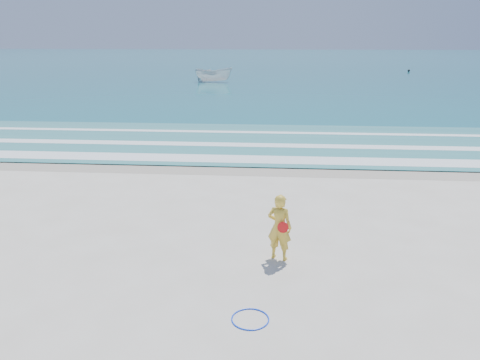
{
  "coord_description": "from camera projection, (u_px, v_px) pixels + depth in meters",
  "views": [
    {
      "loc": [
        1.54,
        -10.03,
        5.32
      ],
      "look_at": [
        0.42,
        4.0,
        1.0
      ],
      "focal_mm": 35.0,
      "sensor_mm": 36.0,
      "label": 1
    }
  ],
  "objects": [
    {
      "name": "shallow",
      "position": [
        247.0,
        142.0,
        24.56
      ],
      "size": [
        400.0,
        10.0,
        0.01
      ],
      "primitive_type": "cube",
      "color": "#59B7AD",
      "rests_on": "ocean"
    },
    {
      "name": "wet_sand",
      "position": [
        239.0,
        168.0,
        19.81
      ],
      "size": [
        400.0,
        2.4,
        0.0
      ],
      "primitive_type": "cube",
      "color": "#B2A893",
      "rests_on": "ground"
    },
    {
      "name": "boat",
      "position": [
        214.0,
        75.0,
        56.64
      ],
      "size": [
        4.52,
        1.72,
        1.74
      ],
      "primitive_type": "imported",
      "rotation": [
        0.0,
        0.0,
        1.58
      ],
      "color": "silver",
      "rests_on": "ocean"
    },
    {
      "name": "buoy",
      "position": [
        409.0,
        71.0,
        73.36
      ],
      "size": [
        0.37,
        0.37,
        0.37
      ],
      "primitive_type": "sphere",
      "color": "black",
      "rests_on": "ocean"
    },
    {
      "name": "foam_mid",
      "position": [
        246.0,
        145.0,
        23.8
      ],
      "size": [
        400.0,
        0.9,
        0.01
      ],
      "primitive_type": "cube",
      "color": "white",
      "rests_on": "shallow"
    },
    {
      "name": "woman",
      "position": [
        280.0,
        227.0,
        11.47
      ],
      "size": [
        0.72,
        0.59,
        1.69
      ],
      "color": "gold",
      "rests_on": "ground"
    },
    {
      "name": "ground",
      "position": [
        209.0,
        268.0,
        11.23
      ],
      "size": [
        400.0,
        400.0,
        0.0
      ],
      "primitive_type": "plane",
      "color": "silver",
      "rests_on": "ground"
    },
    {
      "name": "hoop",
      "position": [
        250.0,
        319.0,
        9.18
      ],
      "size": [
        0.93,
        0.93,
        0.03
      ],
      "primitive_type": "torus",
      "rotation": [
        0.0,
        0.0,
        -0.28
      ],
      "color": "#0E41FC",
      "rests_on": "ground"
    },
    {
      "name": "foam_far",
      "position": [
        250.0,
        132.0,
        26.94
      ],
      "size": [
        400.0,
        0.6,
        0.01
      ],
      "primitive_type": "cube",
      "color": "white",
      "rests_on": "shallow"
    },
    {
      "name": "foam_near",
      "position": [
        242.0,
        159.0,
        21.03
      ],
      "size": [
        400.0,
        1.4,
        0.01
      ],
      "primitive_type": "cube",
      "color": "white",
      "rests_on": "shallow"
    },
    {
      "name": "ocean",
      "position": [
        272.0,
        60.0,
        111.29
      ],
      "size": [
        400.0,
        190.0,
        0.04
      ],
      "primitive_type": "cube",
      "color": "#19727F",
      "rests_on": "ground"
    }
  ]
}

